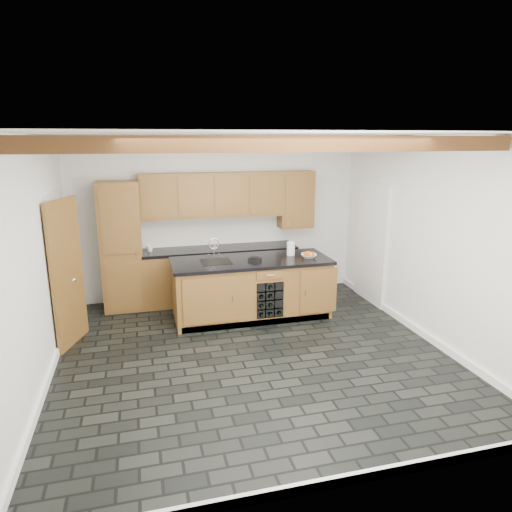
{
  "coord_description": "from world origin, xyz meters",
  "views": [
    {
      "loc": [
        -1.35,
        -5.34,
        2.75
      ],
      "look_at": [
        0.25,
        0.8,
        1.11
      ],
      "focal_mm": 32.0,
      "sensor_mm": 36.0,
      "label": 1
    }
  ],
  "objects_px": {
    "fruit_bowl": "(309,256)",
    "paper_towel": "(291,249)",
    "kitchen_scale": "(255,259)",
    "island": "(252,288)"
  },
  "relations": [
    {
      "from": "fruit_bowl",
      "to": "paper_towel",
      "type": "height_order",
      "value": "paper_towel"
    },
    {
      "from": "kitchen_scale",
      "to": "fruit_bowl",
      "type": "height_order",
      "value": "same"
    },
    {
      "from": "kitchen_scale",
      "to": "paper_towel",
      "type": "relative_size",
      "value": 1.06
    },
    {
      "from": "island",
      "to": "paper_towel",
      "type": "height_order",
      "value": "paper_towel"
    },
    {
      "from": "kitchen_scale",
      "to": "fruit_bowl",
      "type": "relative_size",
      "value": 0.91
    },
    {
      "from": "fruit_bowl",
      "to": "paper_towel",
      "type": "xyz_separation_m",
      "value": [
        -0.22,
        0.24,
        0.08
      ]
    },
    {
      "from": "fruit_bowl",
      "to": "island",
      "type": "bearing_deg",
      "value": 172.91
    },
    {
      "from": "fruit_bowl",
      "to": "paper_towel",
      "type": "relative_size",
      "value": 1.16
    },
    {
      "from": "paper_towel",
      "to": "kitchen_scale",
      "type": "bearing_deg",
      "value": -163.93
    },
    {
      "from": "kitchen_scale",
      "to": "fruit_bowl",
      "type": "distance_m",
      "value": 0.87
    }
  ]
}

